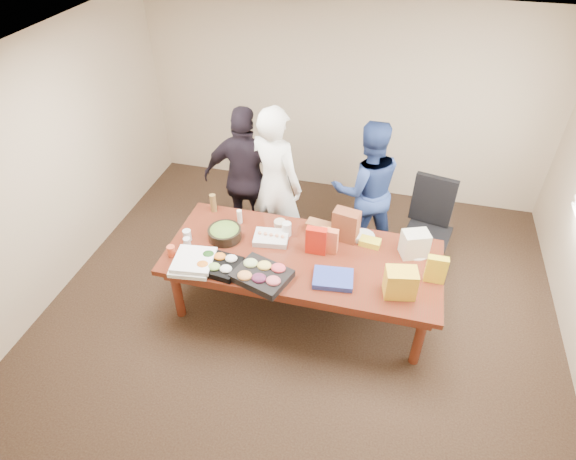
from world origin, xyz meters
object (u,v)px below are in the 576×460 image
(office_chair, at_px, (428,233))
(person_right, at_px, (366,189))
(sheet_cake, at_px, (271,238))
(salad_bowl, at_px, (225,233))
(conference_table, at_px, (302,281))
(person_center, at_px, (275,184))

(office_chair, bearing_deg, person_right, 173.68)
(person_right, bearing_deg, sheet_cake, 31.46)
(salad_bowl, bearing_deg, office_chair, 22.26)
(conference_table, height_order, person_right, person_right)
(conference_table, distance_m, sheet_cake, 0.58)
(conference_table, xyz_separation_m, salad_bowl, (-0.87, 0.07, 0.43))
(person_right, bearing_deg, salad_bowl, 20.91)
(person_center, relative_size, salad_bowl, 5.41)
(conference_table, bearing_deg, salad_bowl, 175.54)
(person_right, distance_m, sheet_cake, 1.36)
(conference_table, relative_size, salad_bowl, 7.84)
(sheet_cake, bearing_deg, salad_bowl, -178.03)
(office_chair, distance_m, person_center, 1.84)
(person_center, distance_m, person_right, 1.08)
(conference_table, height_order, salad_bowl, salad_bowl)
(conference_table, xyz_separation_m, person_center, (-0.54, 0.88, 0.59))
(person_right, xyz_separation_m, salad_bowl, (-1.36, -1.13, -0.06))
(conference_table, height_order, sheet_cake, sheet_cake)
(conference_table, xyz_separation_m, person_right, (0.49, 1.20, 0.49))
(person_right, relative_size, sheet_cake, 4.83)
(sheet_cake, bearing_deg, person_right, 42.71)
(salad_bowl, bearing_deg, person_center, 68.10)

